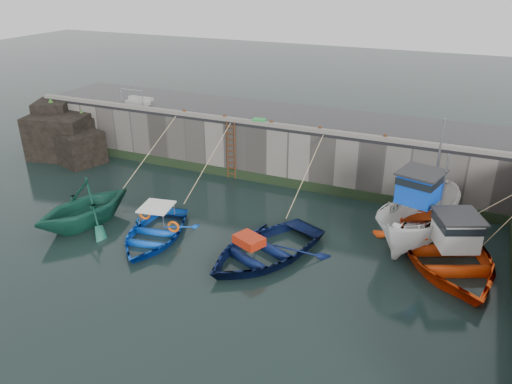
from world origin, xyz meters
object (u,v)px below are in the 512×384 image
at_px(boat_near_navy, 264,256).
at_px(fish_crate, 259,121).
at_px(bollard_d, 320,129).
at_px(boat_near_white, 86,224).
at_px(boat_far_orange, 446,251).
at_px(bollard_a, 184,112).
at_px(bollard_e, 385,137).
at_px(ladder, 231,151).
at_px(bollard_c, 271,123).
at_px(boat_near_blue, 154,238).
at_px(boat_far_white, 419,219).
at_px(bollard_b, 225,117).

xyz_separation_m(boat_near_navy, fish_crate, (-3.31, 7.16, 3.30)).
relative_size(fish_crate, bollard_d, 2.36).
bearing_deg(boat_near_white, bollard_d, 58.09).
xyz_separation_m(boat_far_orange, bollard_a, (-14.52, 4.57, 2.85)).
bearing_deg(bollard_e, ladder, -177.60).
xyz_separation_m(boat_near_navy, bollard_c, (-2.60, 7.11, 3.30)).
xyz_separation_m(boat_near_white, bollard_d, (8.46, 7.84, 3.30)).
xyz_separation_m(ladder, boat_near_blue, (-0.11, -7.33, -1.59)).
xyz_separation_m(ladder, bollard_c, (2.20, 0.34, 1.71)).
relative_size(bollard_c, bollard_d, 1.00).
distance_m(boat_near_blue, bollard_d, 9.68).
xyz_separation_m(boat_near_blue, boat_far_white, (10.39, 4.34, 1.03)).
relative_size(boat_near_navy, bollard_d, 20.12).
relative_size(bollard_a, bollard_d, 1.00).
height_order(boat_far_white, fish_crate, boat_far_white).
relative_size(boat_near_navy, fish_crate, 8.53).
xyz_separation_m(ladder, bollard_e, (8.00, 0.34, 1.71)).
height_order(boat_far_white, bollard_a, boat_far_white).
height_order(boat_near_navy, bollard_e, bollard_e).
height_order(fish_crate, bollard_b, bollard_b).
bearing_deg(boat_near_white, boat_near_blue, 18.11).
bearing_deg(bollard_d, fish_crate, 179.14).
distance_m(boat_near_blue, bollard_b, 8.36).
xyz_separation_m(boat_far_orange, bollard_c, (-9.32, 4.57, 2.85)).
height_order(boat_near_blue, boat_far_white, boat_far_white).
relative_size(boat_near_navy, boat_far_orange, 0.68).
relative_size(ladder, boat_near_blue, 0.68).
bearing_deg(ladder, boat_near_white, -115.97).
bearing_deg(bollard_e, bollard_a, 180.00).
relative_size(boat_far_orange, fish_crate, 12.50).
bearing_deg(boat_far_orange, boat_near_navy, 176.58).
bearing_deg(boat_far_white, bollard_c, 172.37).
bearing_deg(bollard_b, boat_far_orange, -20.83).
xyz_separation_m(bollard_d, bollard_e, (3.20, 0.00, 0.00)).
distance_m(bollard_b, bollard_d, 5.30).
distance_m(boat_near_navy, bollard_b, 9.46).
height_order(fish_crate, bollard_c, bollard_c).
distance_m(boat_near_white, boat_far_white, 14.68).
relative_size(boat_near_white, bollard_b, 16.69).
distance_m(boat_near_blue, bollard_c, 8.66).
height_order(bollard_b, bollard_e, same).
distance_m(boat_near_white, bollard_d, 12.00).
height_order(ladder, boat_near_white, ladder).
bearing_deg(bollard_a, ladder, -6.38).
bearing_deg(boat_far_white, boat_far_orange, -30.24).
relative_size(bollard_d, bollard_e, 1.00).
xyz_separation_m(boat_near_navy, bollard_e, (3.20, 7.11, 3.30)).
xyz_separation_m(boat_far_orange, bollard_b, (-12.02, 4.57, 2.85)).
bearing_deg(boat_far_orange, bollard_d, 121.67).
distance_m(fish_crate, bollard_b, 1.99).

